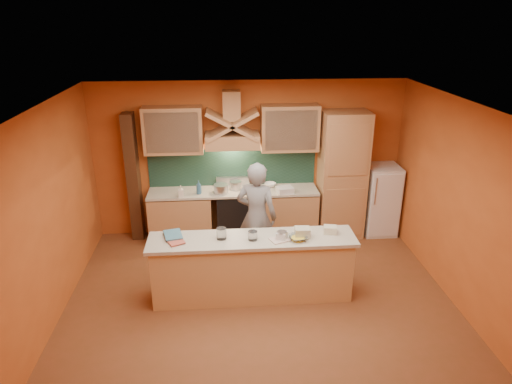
{
  "coord_description": "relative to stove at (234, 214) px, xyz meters",
  "views": [
    {
      "loc": [
        -0.49,
        -5.34,
        3.88
      ],
      "look_at": [
        0.0,
        0.9,
        1.39
      ],
      "focal_mm": 32.0,
      "sensor_mm": 36.0,
      "label": 1
    }
  ],
  "objects": [
    {
      "name": "soap_bottle_b",
      "position": [
        -0.6,
        -0.12,
        0.59
      ],
      "size": [
        0.11,
        0.11,
        0.24
      ],
      "primitive_type": "imported",
      "rotation": [
        0.0,
        0.0,
        0.16
      ],
      "color": "#2F5D83",
      "rests_on": "counter_top"
    },
    {
      "name": "upper_cabinet_left",
      "position": [
        -1.0,
        0.12,
        1.55
      ],
      "size": [
        1.0,
        0.35,
        0.8
      ],
      "primitive_type": "cube",
      "color": "tan",
      "rests_on": "wall_back"
    },
    {
      "name": "trim_column_left",
      "position": [
        -1.75,
        0.15,
        0.7
      ],
      "size": [
        0.2,
        0.3,
        2.3
      ],
      "primitive_type": "cube",
      "color": "#472816",
      "rests_on": "floor"
    },
    {
      "name": "wall_back",
      "position": [
        0.3,
        0.3,
        0.95
      ],
      "size": [
        5.5,
        0.02,
        2.8
      ],
      "primitive_type": "cube",
      "color": "#C35C26",
      "rests_on": "floor"
    },
    {
      "name": "book_lower",
      "position": [
        -0.95,
        -1.97,
        0.51
      ],
      "size": [
        0.31,
        0.34,
        0.03
      ],
      "primitive_type": "imported",
      "rotation": [
        0.0,
        0.0,
        0.43
      ],
      "color": "#C15645",
      "rests_on": "island_top"
    },
    {
      "name": "dish_rack",
      "position": [
        0.9,
        -0.17,
        0.52
      ],
      "size": [
        0.32,
        0.27,
        0.1
      ],
      "primitive_type": "cube",
      "rotation": [
        0.0,
        0.0,
        0.22
      ],
      "color": "white",
      "rests_on": "counter_top"
    },
    {
      "name": "ceiling",
      "position": [
        0.3,
        -2.2,
        2.35
      ],
      "size": [
        5.5,
        5.0,
        0.01
      ],
      "primitive_type": "cube",
      "color": "white",
      "rests_on": "wall_back"
    },
    {
      "name": "hood_chimney",
      "position": [
        0.0,
        0.15,
        1.95
      ],
      "size": [
        0.3,
        0.3,
        0.5
      ],
      "primitive_type": "cube",
      "color": "tan",
      "rests_on": "wall_back"
    },
    {
      "name": "island_top",
      "position": [
        0.2,
        -1.9,
        0.47
      ],
      "size": [
        2.9,
        0.62,
        0.05
      ],
      "primitive_type": "cube",
      "color": "beige",
      "rests_on": "island_body"
    },
    {
      "name": "base_cabinet_right",
      "position": [
        0.95,
        0.0,
        -0.02
      ],
      "size": [
        1.1,
        0.6,
        0.86
      ],
      "primitive_type": "cube",
      "color": "tan",
      "rests_on": "floor"
    },
    {
      "name": "mixing_bowl",
      "position": [
        0.82,
        -2.0,
        0.53
      ],
      "size": [
        0.29,
        0.29,
        0.06
      ],
      "primitive_type": "imported",
      "rotation": [
        0.0,
        0.0,
        0.18
      ],
      "color": "white",
      "rests_on": "island_top"
    },
    {
      "name": "island_body",
      "position": [
        0.2,
        -1.9,
        -0.01
      ],
      "size": [
        2.8,
        0.55,
        0.88
      ],
      "primitive_type": "cube",
      "color": "#E0AF73",
      "rests_on": "floor"
    },
    {
      "name": "cloth",
      "position": [
        0.58,
        -1.99,
        0.5
      ],
      "size": [
        0.31,
        0.28,
        0.02
      ],
      "primitive_type": "cube",
      "rotation": [
        0.0,
        0.0,
        0.39
      ],
      "color": "beige",
      "rests_on": "island_top"
    },
    {
      "name": "grocery_bag_b",
      "position": [
        1.31,
        -1.84,
        0.55
      ],
      "size": [
        0.2,
        0.17,
        0.11
      ],
      "primitive_type": "cube",
      "rotation": [
        0.0,
        0.0,
        -0.19
      ],
      "color": "beige",
      "rests_on": "island_top"
    },
    {
      "name": "backsplash",
      "position": [
        -0.0,
        0.28,
        0.8
      ],
      "size": [
        3.0,
        0.03,
        0.7
      ],
      "primitive_type": "cube",
      "color": "#173229",
      "rests_on": "wall_back"
    },
    {
      "name": "wall_left",
      "position": [
        -2.45,
        -2.2,
        0.95
      ],
      "size": [
        0.02,
        5.0,
        2.8
      ],
      "primitive_type": "cube",
      "color": "#C35C26",
      "rests_on": "floor"
    },
    {
      "name": "bowl_back",
      "position": [
        0.67,
        0.14,
        0.5
      ],
      "size": [
        0.28,
        0.28,
        0.07
      ],
      "primitive_type": "imported",
      "rotation": [
        0.0,
        0.0,
        0.4
      ],
      "color": "white",
      "rests_on": "counter_top"
    },
    {
      "name": "wall_front",
      "position": [
        0.3,
        -4.7,
        0.95
      ],
      "size": [
        5.5,
        0.02,
        2.8
      ],
      "primitive_type": "cube",
      "color": "#C35C26",
      "rests_on": "floor"
    },
    {
      "name": "fridge",
      "position": [
        2.7,
        0.0,
        0.2
      ],
      "size": [
        0.58,
        0.6,
        1.3
      ],
      "primitive_type": "cube",
      "color": "white",
      "rests_on": "floor"
    },
    {
      "name": "soap_bottle_a",
      "position": [
        -0.9,
        -0.24,
        0.57
      ],
      "size": [
        0.1,
        0.1,
        0.2
      ],
      "primitive_type": "imported",
      "rotation": [
        0.0,
        0.0,
        0.12
      ],
      "color": "white",
      "rests_on": "counter_top"
    },
    {
      "name": "pantry_column",
      "position": [
        1.95,
        0.0,
        0.7
      ],
      "size": [
        0.8,
        0.6,
        2.3
      ],
      "primitive_type": "cube",
      "color": "tan",
      "rests_on": "floor"
    },
    {
      "name": "kitchen_scale",
      "position": [
        0.6,
        -1.98,
        0.55
      ],
      "size": [
        0.18,
        0.18,
        0.11
      ],
      "primitive_type": "cube",
      "rotation": [
        0.0,
        0.0,
        -0.43
      ],
      "color": "silver",
      "rests_on": "island_top"
    },
    {
      "name": "floor",
      "position": [
        0.3,
        -2.2,
        -0.45
      ],
      "size": [
        5.5,
        5.0,
        0.01
      ],
      "primitive_type": "cube",
      "color": "brown",
      "rests_on": "ground"
    },
    {
      "name": "counter_top",
      "position": [
        -0.0,
        0.0,
        0.45
      ],
      "size": [
        3.0,
        0.62,
        0.04
      ],
      "primitive_type": "cube",
      "color": "beige",
      "rests_on": "base_cabinet_left"
    },
    {
      "name": "upper_cabinet_right",
      "position": [
        1.0,
        0.12,
        1.55
      ],
      "size": [
        1.0,
        0.35,
        0.8
      ],
      "primitive_type": "cube",
      "color": "tan",
      "rests_on": "wall_back"
    },
    {
      "name": "wall_right",
      "position": [
        3.05,
        -2.2,
        0.95
      ],
      "size": [
        0.02,
        5.0,
        2.8
      ],
      "primitive_type": "cube",
      "color": "#C35C26",
      "rests_on": "floor"
    },
    {
      "name": "pot_small",
      "position": [
        0.04,
        0.05,
        0.52
      ],
      "size": [
        0.25,
        0.25,
        0.14
      ],
      "primitive_type": "cylinder",
      "rotation": [
        0.0,
        0.0,
        0.4
      ],
      "color": "#B9B9C0",
      "rests_on": "stove"
    },
    {
      "name": "jar_large",
      "position": [
        -0.22,
        -1.89,
        0.57
      ],
      "size": [
        0.14,
        0.14,
        0.16
      ],
      "primitive_type": "cylinder",
      "rotation": [
        0.0,
        0.0,
        -0.03
      ],
      "color": "silver",
      "rests_on": "island_top"
    },
    {
      "name": "base_cabinet_left",
      "position": [
        -0.95,
        0.0,
        -0.02
      ],
      "size": [
        1.1,
        0.6,
        0.86
      ],
      "primitive_type": "cube",
      "color": "tan",
      "rests_on": "floor"
    },
    {
      "name": "jar_small",
      "position": [
        0.2,
        -1.95,
        0.56
      ],
      "size": [
        0.14,
        0.14,
        0.13
      ],
      "primitive_type": "cylinder",
      "rotation": [
        0.0,
        0.0,
        0.07
      ],
      "color": "white",
      "rests_on": "island_top"
    },
    {
      "name": "book_upper",
      "position": [
        -1.01,
        -1.81,
        0.53
      ],
      "size": [
        0.3,
        0.37,
        0.02
      ],
      "primitive_type": "imported",
      "rotation": [
        0.0,
        0.0,
        0.23
      ],
      "color": "teal",
      "rests_on": "island_top"
    },
    {
      "name": "person",
      "position": [
        0.33,
        -1.08,
        0.44
      ],
      "size": [
        0.75,
        0.62,
        1.78
      ],
      "primitive_type": "imported",
      "rotation": [
        0.0,
        0.0,
        2.79
      ],
      "color": "gray",
      "rests_on": "floor"
    },
    {
      "name": "pot_large",
      "position": [
        -0.22,
        -0.11,
        0.53
      ],
      "size": [
        0.27,
        0.27,
        0.16
      ],
      "primitive_type": "cylinder",
      "rotation": [
        0.0,
        0.0,
        -0.09
      ],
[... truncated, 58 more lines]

